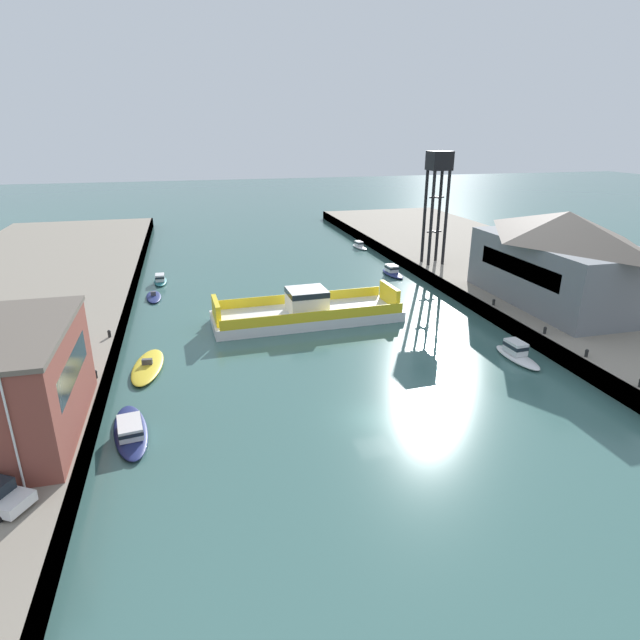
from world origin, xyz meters
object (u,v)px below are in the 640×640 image
at_px(moored_boat_near_left, 359,246).
at_px(moored_boat_mid_left, 148,367).
at_px(moored_boat_upstream_a, 160,280).
at_px(moored_boat_mid_right, 130,430).
at_px(moored_boat_far_right, 392,271).
at_px(crane_tower, 438,180).
at_px(moored_boat_near_right, 517,353).
at_px(moored_boat_far_left, 154,297).
at_px(warehouse_shed, 562,258).
at_px(chain_ferry, 307,311).
at_px(flagpole, 9,422).

relative_size(moored_boat_near_left, moored_boat_mid_left, 0.63).
bearing_deg(moored_boat_upstream_a, moored_boat_mid_right, -91.09).
relative_size(moored_boat_near_left, moored_boat_mid_right, 0.64).
xyz_separation_m(moored_boat_mid_left, moored_boat_far_right, (33.13, 24.55, 0.28)).
bearing_deg(crane_tower, moored_boat_near_right, -100.99).
distance_m(moored_boat_near_left, crane_tower, 23.94).
relative_size(moored_boat_near_left, moored_boat_upstream_a, 1.00).
bearing_deg(moored_boat_far_left, moored_boat_upstream_a, 84.96).
bearing_deg(moored_boat_far_right, moored_boat_far_left, -175.00).
relative_size(moored_boat_near_right, moored_boat_upstream_a, 1.17).
bearing_deg(moored_boat_mid_right, warehouse_shed, 17.75).
distance_m(moored_boat_near_right, crane_tower, 33.29).
bearing_deg(moored_boat_near_left, moored_boat_upstream_a, -156.65).
bearing_deg(moored_boat_mid_left, warehouse_shed, 4.50).
xyz_separation_m(chain_ferry, moored_boat_near_left, (17.65, 34.59, -0.66)).
bearing_deg(moored_boat_mid_left, flagpole, -106.36).
distance_m(chain_ferry, moored_boat_mid_right, 26.11).
relative_size(moored_boat_far_right, crane_tower, 0.36).
relative_size(chain_ferry, crane_tower, 1.34).
xyz_separation_m(moored_boat_near_left, moored_boat_near_right, (-1.12, -49.59, 0.19)).
bearing_deg(moored_boat_near_left, flagpole, -122.84).
height_order(chain_ferry, moored_boat_mid_right, chain_ferry).
bearing_deg(chain_ferry, crane_tower, 34.03).
bearing_deg(crane_tower, moored_boat_mid_left, -148.57).
distance_m(moored_boat_mid_left, warehouse_shed, 45.17).
distance_m(moored_boat_near_right, moored_boat_mid_left, 33.74).
height_order(moored_boat_near_right, warehouse_shed, warehouse_shed).
distance_m(moored_boat_far_right, flagpole, 57.56).
bearing_deg(moored_boat_mid_left, crane_tower, 31.43).
xyz_separation_m(moored_boat_near_right, moored_boat_upstream_a, (-32.96, 34.88, -0.15)).
bearing_deg(warehouse_shed, moored_boat_near_right, -139.35).
relative_size(crane_tower, flagpole, 1.92).
height_order(moored_boat_upstream_a, warehouse_shed, warehouse_shed).
relative_size(moored_boat_mid_right, moored_boat_far_right, 1.39).
bearing_deg(chain_ferry, moored_boat_far_left, 142.90).
bearing_deg(moored_boat_mid_right, crane_tower, 41.31).
distance_m(moored_boat_far_left, moored_boat_upstream_a, 7.01).
bearing_deg(chain_ferry, flagpole, -129.36).
relative_size(moored_boat_near_right, flagpole, 0.73).
height_order(moored_boat_near_left, moored_boat_near_right, moored_boat_near_right).
height_order(moored_boat_near_left, crane_tower, crane_tower).
xyz_separation_m(moored_boat_near_left, moored_boat_far_right, (-1.13, -18.76, 0.08)).
relative_size(moored_boat_upstream_a, warehouse_shed, 0.25).
bearing_deg(crane_tower, moored_boat_near_left, 103.66).
xyz_separation_m(moored_boat_far_right, crane_tower, (5.87, -0.71, 13.01)).
xyz_separation_m(moored_boat_mid_left, warehouse_shed, (44.56, 3.51, 6.52)).
relative_size(moored_boat_near_right, moored_boat_far_left, 1.07).
bearing_deg(crane_tower, warehouse_shed, -74.72).
bearing_deg(moored_boat_near_right, moored_boat_far_right, 90.03).
bearing_deg(flagpole, moored_boat_upstream_a, 83.30).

